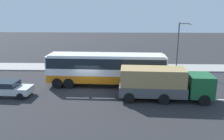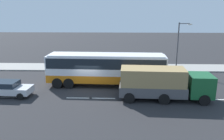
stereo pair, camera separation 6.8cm
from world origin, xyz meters
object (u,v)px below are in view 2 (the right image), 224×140
object	(u,v)px
cargo_truck	(163,83)
pedestrian_near_curb	(166,64)
pedestrian_at_crossing	(144,60)
coach_bus	(106,66)
street_lamp	(179,43)
car_silver_hatch	(9,88)

from	to	relation	value
cargo_truck	pedestrian_near_curb	xyz separation A→B (m)	(2.23, 9.95, -0.57)
cargo_truck	pedestrian_at_crossing	size ratio (longest dim) A/B	4.77
coach_bus	pedestrian_near_curb	bearing A→B (deg)	41.08
cargo_truck	street_lamp	size ratio (longest dim) A/B	1.33
pedestrian_at_crossing	street_lamp	world-z (taller)	street_lamp
coach_bus	cargo_truck	size ratio (longest dim) A/B	1.50
cargo_truck	pedestrian_near_curb	world-z (taller)	cargo_truck
pedestrian_near_curb	car_silver_hatch	bearing A→B (deg)	127.24
cargo_truck	pedestrian_at_crossing	xyz separation A→B (m)	(-0.41, 11.84, -0.42)
street_lamp	coach_bus	bearing A→B (deg)	-146.26
street_lamp	pedestrian_at_crossing	bearing A→B (deg)	154.97
pedestrian_near_curb	pedestrian_at_crossing	world-z (taller)	pedestrian_at_crossing
car_silver_hatch	cargo_truck	bearing A→B (deg)	1.58
coach_bus	pedestrian_near_curb	world-z (taller)	coach_bus
coach_bus	pedestrian_at_crossing	xyz separation A→B (m)	(4.95, 8.06, -0.99)
car_silver_hatch	pedestrian_at_crossing	xyz separation A→B (m)	(14.02, 11.44, 0.39)
pedestrian_near_curb	pedestrian_at_crossing	distance (m)	3.25
cargo_truck	pedestrian_near_curb	distance (m)	10.22
coach_bus	pedestrian_near_curb	xyz separation A→B (m)	(7.59, 6.17, -1.14)
pedestrian_near_curb	coach_bus	bearing A→B (deg)	136.53
pedestrian_at_crossing	street_lamp	xyz separation A→B (m)	(4.19, -1.96, 2.62)
pedestrian_at_crossing	car_silver_hatch	bearing A→B (deg)	-58.68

